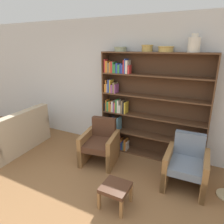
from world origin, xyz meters
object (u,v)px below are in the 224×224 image
object	(u,v)px
armchair_cushioned	(186,164)
footstool	(115,189)
bowl_terracotta	(147,48)
bowl_olive	(120,49)
bowl_stoneware	(166,49)
couch	(13,135)
bookshelf	(142,107)
vase_tall	(194,44)
armchair_leather	(100,143)

from	to	relation	value
armchair_cushioned	footstool	distance (m)	1.25
bowl_terracotta	armchair_cushioned	distance (m)	2.12
bowl_olive	armchair_cushioned	size ratio (longest dim) A/B	0.31
bowl_terracotta	bowl_stoneware	world-z (taller)	bowl_terracotta
bowl_stoneware	armchair_cushioned	xyz separation A→B (m)	(0.62, -0.65, -1.77)
bowl_stoneware	couch	world-z (taller)	bowl_stoneware
bowl_olive	couch	distance (m)	2.99
bookshelf	vase_tall	size ratio (longest dim) A/B	7.18
footstool	bowl_olive	bearing A→B (deg)	113.30
bowl_stoneware	couch	size ratio (longest dim) A/B	0.18
bowl_olive	footstool	bearing A→B (deg)	-66.70
vase_tall	couch	bearing A→B (deg)	-162.63
couch	armchair_leather	xyz separation A→B (m)	(1.99, 0.43, 0.08)
armchair_cushioned	bookshelf	bearing A→B (deg)	-35.41
bowl_terracotta	armchair_cushioned	bearing A→B (deg)	-33.96
vase_tall	couch	size ratio (longest dim) A/B	0.19
bookshelf	armchair_leather	distance (m)	1.11
bowl_olive	couch	size ratio (longest dim) A/B	0.16
bowl_stoneware	armchair_cushioned	distance (m)	1.98
vase_tall	couch	world-z (taller)	vase_tall
bowl_terracotta	vase_tall	size ratio (longest dim) A/B	0.75
bookshelf	armchair_leather	bearing A→B (deg)	-132.27
vase_tall	bookshelf	bearing A→B (deg)	178.76
vase_tall	armchair_leather	world-z (taller)	vase_tall
bowl_olive	bowl_terracotta	world-z (taller)	bowl_terracotta
bookshelf	bowl_olive	world-z (taller)	bowl_olive
couch	bookshelf	bearing A→B (deg)	-72.13
bowl_terracotta	armchair_cushioned	world-z (taller)	bowl_terracotta
bowl_olive	vase_tall	size ratio (longest dim) A/B	0.87
bowl_stoneware	footstool	distance (m)	2.46
armchair_leather	armchair_cushioned	distance (m)	1.60
bookshelf	bowl_olive	bearing A→B (deg)	-177.93
vase_tall	couch	distance (m)	4.07
bowl_terracotta	bowl_stoneware	bearing A→B (deg)	0.00
bowl_stoneware	vase_tall	world-z (taller)	vase_tall
bookshelf	vase_tall	distance (m)	1.45
bowl_olive	bookshelf	bearing A→B (deg)	2.07
bowl_stoneware	armchair_cushioned	world-z (taller)	bowl_stoneware
bowl_stoneware	bowl_olive	bearing A→B (deg)	180.00
couch	bowl_terracotta	bearing A→B (deg)	-72.78
bowl_olive	armchair_leather	xyz separation A→B (m)	(-0.11, -0.65, -1.76)
bookshelf	couch	bearing A→B (deg)	-157.23
armchair_cushioned	vase_tall	bearing A→B (deg)	-77.15
couch	armchair_leather	size ratio (longest dim) A/B	1.86
bowl_stoneware	armchair_leather	distance (m)	2.12
armchair_cushioned	armchair_leather	bearing A→B (deg)	-1.81
bookshelf	couch	xyz separation A→B (m)	(-2.60, -1.09, -0.73)
vase_tall	armchair_leather	size ratio (longest dim) A/B	0.35
bowl_olive	bowl_stoneware	xyz separation A→B (m)	(0.87, 0.00, 0.01)
bowl_terracotta	footstool	bearing A→B (deg)	-84.73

